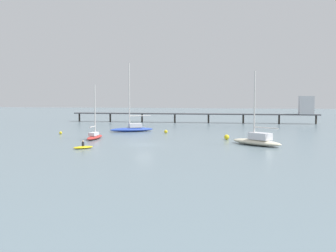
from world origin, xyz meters
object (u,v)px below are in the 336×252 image
at_px(dinghy_yellow, 83,147).
at_px(mooring_buoy_near, 251,138).
at_px(pier, 246,110).
at_px(sailboat_cream, 257,140).
at_px(mooring_buoy_far, 166,132).
at_px(sailboat_blue, 132,128).
at_px(mooring_buoy_mid, 61,133).
at_px(mooring_buoy_inner, 227,137).
at_px(sailboat_red, 94,135).

xyz_separation_m(dinghy_yellow, mooring_buoy_near, (23.04, 15.57, 0.08)).
xyz_separation_m(pier, dinghy_yellow, (-22.19, -58.98, -3.46)).
bearing_deg(dinghy_yellow, sailboat_cream, 19.62).
bearing_deg(mooring_buoy_far, pier, 65.34).
distance_m(sailboat_blue, sailboat_cream, 31.35).
distance_m(sailboat_blue, mooring_buoy_mid, 14.57).
bearing_deg(mooring_buoy_inner, pier, 85.85).
relative_size(sailboat_blue, mooring_buoy_far, 20.99).
bearing_deg(mooring_buoy_near, mooring_buoy_mid, 174.24).
height_order(mooring_buoy_far, mooring_buoy_inner, mooring_buoy_inner).
height_order(sailboat_blue, mooring_buoy_mid, sailboat_blue).
relative_size(sailboat_cream, mooring_buoy_far, 16.32).
distance_m(sailboat_cream, dinghy_yellow, 25.32).
relative_size(sailboat_blue, mooring_buoy_near, 24.78).
bearing_deg(mooring_buoy_mid, mooring_buoy_near, -5.76).
xyz_separation_m(sailboat_blue, sailboat_red, (-2.11, -15.66, -0.13)).
bearing_deg(mooring_buoy_mid, sailboat_blue, 35.68).
relative_size(sailboat_blue, sailboat_cream, 1.29).
height_order(pier, sailboat_cream, sailboat_cream).
distance_m(sailboat_blue, sailboat_red, 15.80).
xyz_separation_m(sailboat_blue, mooring_buoy_mid, (-11.83, -8.49, -0.48)).
distance_m(sailboat_cream, mooring_buoy_near, 7.14).
xyz_separation_m(pier, mooring_buoy_mid, (-34.98, -39.79, -3.39)).
height_order(sailboat_red, mooring_buoy_inner, sailboat_red).
height_order(sailboat_red, mooring_buoy_mid, sailboat_red).
distance_m(sailboat_cream, mooring_buoy_far, 23.93).
height_order(dinghy_yellow, mooring_buoy_mid, dinghy_yellow).
height_order(sailboat_blue, mooring_buoy_inner, sailboat_blue).
relative_size(mooring_buoy_inner, mooring_buoy_near, 1.52).
height_order(pier, dinghy_yellow, pier).
bearing_deg(mooring_buoy_far, dinghy_yellow, -104.85).
xyz_separation_m(mooring_buoy_mid, mooring_buoy_near, (35.83, -3.61, 0.01)).
height_order(dinghy_yellow, mooring_buoy_far, dinghy_yellow).
bearing_deg(mooring_buoy_far, sailboat_red, -126.53).
height_order(sailboat_cream, mooring_buoy_inner, sailboat_cream).
distance_m(mooring_buoy_far, mooring_buoy_near, 18.97).
bearing_deg(sailboat_cream, mooring_buoy_far, 135.88).
xyz_separation_m(sailboat_blue, dinghy_yellow, (0.96, -27.68, -0.56)).
relative_size(sailboat_cream, mooring_buoy_mid, 19.63).
xyz_separation_m(dinghy_yellow, mooring_buoy_mid, (-12.78, 19.19, 0.07)).
relative_size(sailboat_blue, mooring_buoy_inner, 16.34).
xyz_separation_m(sailboat_red, mooring_buoy_near, (26.10, 3.55, -0.35)).
relative_size(sailboat_blue, sailboat_red, 1.52).
distance_m(pier, mooring_buoy_far, 37.36).
height_order(sailboat_blue, sailboat_red, sailboat_blue).
bearing_deg(sailboat_red, mooring_buoy_far, 53.47).
distance_m(sailboat_red, mooring_buoy_far, 16.35).
distance_m(mooring_buoy_far, mooring_buoy_mid, 20.35).
xyz_separation_m(sailboat_red, dinghy_yellow, (3.06, -12.02, -0.43)).
bearing_deg(dinghy_yellow, mooring_buoy_mid, 123.68).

